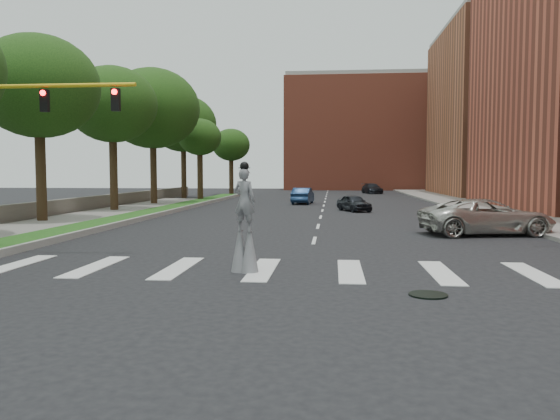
# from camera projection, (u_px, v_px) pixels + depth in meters

# --- Properties ---
(ground_plane) EXTENTS (160.00, 160.00, 0.00)m
(ground_plane) POSITION_uv_depth(u_px,v_px,m) (304.00, 277.00, 15.02)
(ground_plane) COLOR black
(ground_plane) RESTS_ON ground
(grass_median) EXTENTS (2.00, 60.00, 0.25)m
(grass_median) POSITION_uv_depth(u_px,v_px,m) (146.00, 214.00, 35.98)
(grass_median) COLOR #1D4E16
(grass_median) RESTS_ON ground
(median_curb) EXTENTS (0.20, 60.00, 0.28)m
(median_curb) POSITION_uv_depth(u_px,v_px,m) (162.00, 214.00, 35.87)
(median_curb) COLOR gray
(median_curb) RESTS_ON ground
(sidewalk_left) EXTENTS (4.00, 60.00, 0.18)m
(sidewalk_left) POSITION_uv_depth(u_px,v_px,m) (15.00, 230.00, 26.34)
(sidewalk_left) COLOR slate
(sidewalk_left) RESTS_ON ground
(sidewalk_right) EXTENTS (5.00, 90.00, 0.18)m
(sidewalk_right) POSITION_uv_depth(u_px,v_px,m) (499.00, 211.00, 38.64)
(sidewalk_right) COLOR slate
(sidewalk_right) RESTS_ON ground
(stone_wall) EXTENTS (0.50, 56.00, 1.10)m
(stone_wall) POSITION_uv_depth(u_px,v_px,m) (80.00, 205.00, 38.46)
(stone_wall) COLOR #5F5951
(stone_wall) RESTS_ON ground
(manhole) EXTENTS (0.90, 0.90, 0.04)m
(manhole) POSITION_uv_depth(u_px,v_px,m) (428.00, 295.00, 12.75)
(manhole) COLOR black
(manhole) RESTS_ON ground
(building_far) EXTENTS (16.00, 22.00, 20.00)m
(building_far) POSITION_uv_depth(u_px,v_px,m) (510.00, 113.00, 65.83)
(building_far) COLOR #B46442
(building_far) RESTS_ON ground
(building_backdrop) EXTENTS (26.00, 14.00, 18.00)m
(building_backdrop) POSITION_uv_depth(u_px,v_px,m) (364.00, 135.00, 91.26)
(building_backdrop) COLOR #AF4E37
(building_backdrop) RESTS_ON ground
(traffic_signal) EXTENTS (5.30, 0.23, 6.20)m
(traffic_signal) POSITION_uv_depth(u_px,v_px,m) (24.00, 135.00, 18.65)
(traffic_signal) COLOR black
(traffic_signal) RESTS_ON ground
(stilt_performer) EXTENTS (0.82, 0.64, 3.18)m
(stilt_performer) POSITION_uv_depth(u_px,v_px,m) (245.00, 227.00, 15.66)
(stilt_performer) COLOR #2F2012
(stilt_performer) RESTS_ON ground
(suv_crossing) EXTENTS (6.36, 3.78, 1.66)m
(suv_crossing) POSITION_uv_depth(u_px,v_px,m) (487.00, 217.00, 25.03)
(suv_crossing) COLOR beige
(suv_crossing) RESTS_ON ground
(car_near) EXTENTS (2.79, 3.87, 1.23)m
(car_near) POSITION_uv_depth(u_px,v_px,m) (354.00, 203.00, 40.05)
(car_near) COLOR black
(car_near) RESTS_ON ground
(car_mid) EXTENTS (1.94, 4.56, 1.46)m
(car_mid) POSITION_uv_depth(u_px,v_px,m) (303.00, 196.00, 49.42)
(car_mid) COLOR #162B4D
(car_mid) RESTS_ON ground
(car_far) EXTENTS (2.96, 4.99, 1.35)m
(car_far) POSITION_uv_depth(u_px,v_px,m) (372.00, 188.00, 72.86)
(car_far) COLOR black
(car_far) RESTS_ON ground
(tree_2) EXTENTS (6.67, 6.67, 10.43)m
(tree_2) POSITION_uv_depth(u_px,v_px,m) (38.00, 87.00, 30.04)
(tree_2) COLOR #2F2012
(tree_2) RESTS_ON ground
(tree_3) EXTENTS (6.36, 6.36, 10.38)m
(tree_3) POSITION_uv_depth(u_px,v_px,m) (112.00, 105.00, 38.69)
(tree_3) COLOR #2F2012
(tree_3) RESTS_ON ground
(tree_4) EXTENTS (8.05, 8.05, 11.73)m
(tree_4) POSITION_uv_depth(u_px,v_px,m) (153.00, 109.00, 46.58)
(tree_4) COLOR #2F2012
(tree_4) RESTS_ON ground
(tree_5) EXTENTS (7.11, 7.11, 11.08)m
(tree_5) POSITION_uv_depth(u_px,v_px,m) (183.00, 124.00, 58.41)
(tree_5) COLOR #2F2012
(tree_5) RESTS_ON ground
(tree_6) EXTENTS (4.22, 4.22, 8.10)m
(tree_6) POSITION_uv_depth(u_px,v_px,m) (200.00, 138.00, 53.38)
(tree_6) COLOR #2F2012
(tree_6) RESTS_ON ground
(tree_7) EXTENTS (4.74, 4.74, 8.29)m
(tree_7) POSITION_uv_depth(u_px,v_px,m) (231.00, 145.00, 68.24)
(tree_7) COLOR #2F2012
(tree_7) RESTS_ON ground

